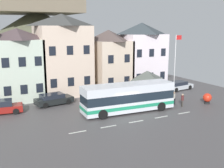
# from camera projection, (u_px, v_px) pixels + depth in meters

# --- Properties ---
(ground_plane) EXTENTS (40.00, 60.00, 0.07)m
(ground_plane) POSITION_uv_depth(u_px,v_px,m) (125.00, 115.00, 28.34)
(ground_plane) COLOR #504D4E
(townhouse_01) EXTENTS (5.47, 5.65, 8.87)m
(townhouse_01) POSITION_uv_depth(u_px,v_px,m) (19.00, 64.00, 33.93)
(townhouse_01) COLOR silver
(townhouse_01) RESTS_ON ground_plane
(townhouse_02) EXTENTS (6.62, 6.22, 10.70)m
(townhouse_02) POSITION_uv_depth(u_px,v_px,m) (63.00, 55.00, 36.55)
(townhouse_02) COLOR beige
(townhouse_02) RESTS_ON ground_plane
(townhouse_03) EXTENTS (5.03, 6.62, 8.60)m
(townhouse_03) POSITION_uv_depth(u_px,v_px,m) (108.00, 60.00, 40.01)
(townhouse_03) COLOR beige
(townhouse_03) RESTS_ON ground_plane
(townhouse_04) EXTENTS (6.26, 5.45, 9.65)m
(townhouse_04) POSITION_uv_depth(u_px,v_px,m) (141.00, 55.00, 41.77)
(townhouse_04) COLOR white
(townhouse_04) RESTS_ON ground_plane
(hilltop_castle) EXTENTS (41.11, 41.11, 19.93)m
(hilltop_castle) POSITION_uv_depth(u_px,v_px,m) (37.00, 39.00, 52.57)
(hilltop_castle) COLOR #5D6048
(hilltop_castle) RESTS_ON ground_plane
(transit_bus) EXTENTS (10.24, 3.14, 3.07)m
(transit_bus) POSITION_uv_depth(u_px,v_px,m) (128.00, 98.00, 29.14)
(transit_bus) COLOR silver
(transit_bus) RESTS_ON ground_plane
(bus_shelter) EXTENTS (3.60, 3.60, 3.54)m
(bus_shelter) POSITION_uv_depth(u_px,v_px,m) (147.00, 75.00, 34.73)
(bus_shelter) COLOR #473D33
(bus_shelter) RESTS_ON ground_plane
(parked_car_00) EXTENTS (4.54, 2.48, 1.31)m
(parked_car_00) POSITION_uv_depth(u_px,v_px,m) (54.00, 99.00, 32.08)
(parked_car_00) COLOR black
(parked_car_00) RESTS_ON ground_plane
(parked_car_01) EXTENTS (4.64, 2.43, 1.24)m
(parked_car_01) POSITION_uv_depth(u_px,v_px,m) (178.00, 86.00, 39.73)
(parked_car_01) COLOR silver
(parked_car_01) RESTS_ON ground_plane
(parked_car_02) EXTENTS (4.35, 2.05, 1.41)m
(parked_car_02) POSITION_uv_depth(u_px,v_px,m) (128.00, 90.00, 36.54)
(parked_car_02) COLOR black
(parked_car_02) RESTS_ON ground_plane
(parked_car_03) EXTENTS (4.33, 2.25, 1.45)m
(parked_car_03) POSITION_uv_depth(u_px,v_px,m) (1.00, 107.00, 28.71)
(parked_car_03) COLOR maroon
(parked_car_03) RESTS_ON ground_plane
(pedestrian_00) EXTENTS (0.28, 0.33, 1.68)m
(pedestrian_00) POSITION_uv_depth(u_px,v_px,m) (170.00, 95.00, 32.99)
(pedestrian_00) COLOR #2D2D38
(pedestrian_00) RESTS_ON ground_plane
(pedestrian_01) EXTENTS (0.28, 0.34, 1.68)m
(pedestrian_01) POSITION_uv_depth(u_px,v_px,m) (148.00, 96.00, 32.76)
(pedestrian_01) COLOR black
(pedestrian_01) RESTS_ON ground_plane
(pedestrian_02) EXTENTS (0.36, 0.32, 1.57)m
(pedestrian_02) POSITION_uv_depth(u_px,v_px,m) (174.00, 98.00, 32.01)
(pedestrian_02) COLOR black
(pedestrian_02) RESTS_ON ground_plane
(pedestrian_03) EXTENTS (0.31, 0.31, 1.53)m
(pedestrian_03) POSITION_uv_depth(u_px,v_px,m) (182.00, 99.00, 31.17)
(pedestrian_03) COLOR #38332D
(pedestrian_03) RESTS_ON ground_plane
(public_bench) EXTENTS (1.68, 0.48, 0.87)m
(public_bench) POSITION_uv_depth(u_px,v_px,m) (149.00, 91.00, 37.26)
(public_bench) COLOR #33473D
(public_bench) RESTS_ON ground_plane
(flagpole) EXTENTS (0.95, 0.10, 8.01)m
(flagpole) POSITION_uv_depth(u_px,v_px,m) (175.00, 61.00, 35.71)
(flagpole) COLOR silver
(flagpole) RESTS_ON ground_plane
(harbour_buoy) EXTENTS (1.04, 1.04, 1.29)m
(harbour_buoy) POSITION_uv_depth(u_px,v_px,m) (207.00, 98.00, 32.39)
(harbour_buoy) COLOR black
(harbour_buoy) RESTS_ON ground_plane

